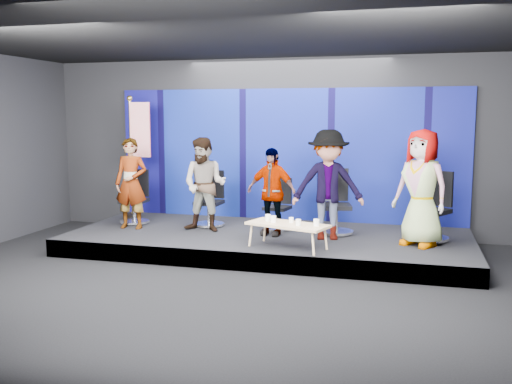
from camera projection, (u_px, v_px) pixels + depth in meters
The scene contains 21 objects.
ground at pixel (224, 291), 7.78m from camera, with size 10.00×10.00×0.00m, color black.
room_walls at pixel (223, 112), 7.45m from camera, with size 10.02×8.02×3.51m.
riser at pixel (268, 241), 10.15m from camera, with size 7.00×3.00×0.30m, color black.
backdrop at pixel (286, 155), 11.34m from camera, with size 7.00×0.08×2.60m, color #0D0754.
chair_a at pixel (135, 206), 11.04m from camera, with size 0.62×0.62×1.03m.
panelist_a at pixel (131, 183), 10.48m from camera, with size 0.61×0.40×1.67m, color black.
chair_b at pixel (210, 208), 10.78m from camera, with size 0.61×0.61×1.04m.
panelist_b at pixel (205, 185), 10.21m from camera, with size 0.82×0.64×1.69m, color black.
chair_c at pixel (278, 213), 10.42m from camera, with size 0.61×0.61×0.94m.
panelist_c at pixel (271, 192), 9.89m from camera, with size 0.90×0.37×1.53m, color black.
chair_d at pixel (336, 212), 10.08m from camera, with size 0.77×0.77×1.14m.
panelist_d at pixel (328, 185), 9.54m from camera, with size 1.19×0.69×1.85m, color black.
chair_e at pixel (432, 218), 9.54m from camera, with size 0.89×0.89×1.15m.
panelist_e at pixel (421, 188), 9.07m from camera, with size 0.91×0.59×1.87m, color black.
coffee_table at pixel (288, 225), 8.96m from camera, with size 1.38×0.91×0.39m.
mug_a at pixel (268, 218), 9.16m from camera, with size 0.09×0.09×0.11m, color white.
mug_b at pixel (273, 219), 9.04m from camera, with size 0.09×0.09×0.11m, color white.
mug_c at pixel (291, 220), 9.01m from camera, with size 0.07×0.07×0.08m, color white.
mug_d at pixel (298, 222), 8.79m from camera, with size 0.08×0.08×0.10m, color white.
mug_e at pixel (316, 222), 8.75m from camera, with size 0.09×0.09×0.11m, color white.
flag_stand at pixel (137, 154), 11.32m from camera, with size 0.57×0.33×2.47m.
Camera 1 is at (2.40, -7.15, 2.39)m, focal length 40.00 mm.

